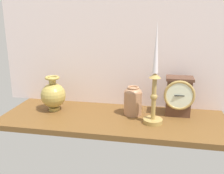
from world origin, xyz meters
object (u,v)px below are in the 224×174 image
candlestick_tall_left (154,88)px  brass_vase_bulbous (53,95)px  mantel_clock (179,96)px  brass_vase_jar (133,100)px

candlestick_tall_left → brass_vase_bulbous: 48.21cm
mantel_clock → candlestick_tall_left: 16.66cm
candlestick_tall_left → brass_vase_jar: bearing=139.2°
brass_vase_bulbous → mantel_clock: bearing=4.7°
mantel_clock → candlestick_tall_left: candlestick_tall_left is taller
mantel_clock → brass_vase_jar: 20.61cm
brass_vase_bulbous → brass_vase_jar: brass_vase_bulbous is taller
candlestick_tall_left → brass_vase_bulbous: size_ratio=2.53×
candlestick_tall_left → brass_vase_jar: (-9.51, 8.21, -8.38)cm
brass_vase_jar → mantel_clock: bearing=8.3°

